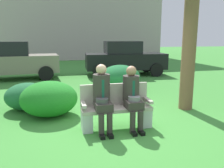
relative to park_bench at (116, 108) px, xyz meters
name	(u,v)px	position (x,y,z in m)	size (l,w,h in m)	color
ground_plane	(116,127)	(0.01, -0.01, -0.40)	(80.00, 80.00, 0.00)	#3F8D37
park_bench	(116,108)	(0.00, 0.00, 0.00)	(1.43, 0.44, 0.90)	#B7AD9E
seated_man_left	(102,95)	(-0.31, -0.12, 0.34)	(0.34, 0.72, 1.33)	#38332D
seated_man_right	(132,94)	(0.31, -0.13, 0.31)	(0.34, 0.72, 1.28)	#38332D
shrub_near_bench	(120,78)	(1.00, 3.34, 0.05)	(1.44, 1.32, 0.90)	#217137
shrub_mid_lawn	(27,96)	(-1.94, 1.71, -0.05)	(1.12, 1.02, 0.70)	#206335
shrub_far_lawn	(49,99)	(-1.37, 1.06, 0.02)	(1.34, 1.23, 0.84)	#1F7B22
parked_car_near	(12,61)	(-3.10, 6.52, 0.44)	(4.02, 1.98, 1.68)	slate
parked_car_far	(125,58)	(2.13, 6.62, 0.44)	(3.99, 1.90, 1.68)	black
building_backdrop	(79,9)	(1.15, 19.52, 4.25)	(14.27, 9.42, 9.26)	#B59EA1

